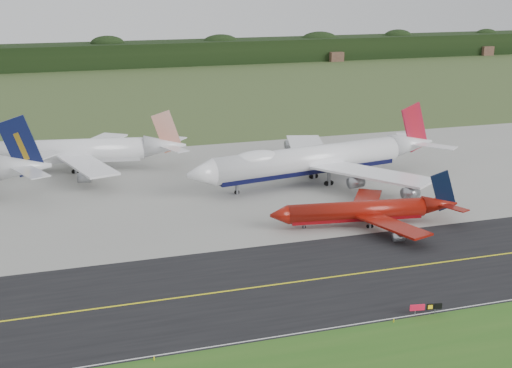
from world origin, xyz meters
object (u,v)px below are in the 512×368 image
at_px(jet_red_737, 367,211).
at_px(taxiway_sign, 426,307).
at_px(jet_ba_747, 316,159).
at_px(jet_star_tail, 75,151).

height_order(jet_red_737, taxiway_sign, jet_red_737).
height_order(jet_ba_747, jet_star_tail, jet_ba_747).
xyz_separation_m(jet_ba_747, taxiway_sign, (-10.34, -65.68, -4.47)).
relative_size(jet_ba_747, jet_star_tail, 1.20).
relative_size(jet_red_737, jet_star_tail, 0.69).
distance_m(jet_red_737, taxiway_sign, 37.42).
xyz_separation_m(jet_red_737, taxiway_sign, (-8.63, -36.37, -1.67)).
bearing_deg(taxiway_sign, jet_red_737, 76.65).
bearing_deg(taxiway_sign, jet_ba_747, 81.06).
bearing_deg(jet_star_tail, taxiway_sign, -66.22).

